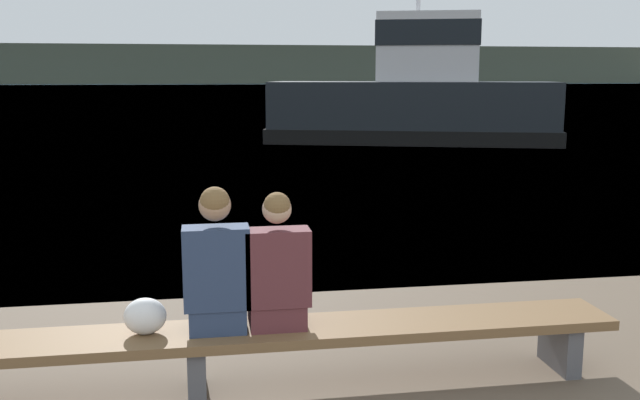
# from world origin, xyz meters

# --- Properties ---
(water_surface) EXTENTS (240.00, 240.00, 0.00)m
(water_surface) POSITION_xyz_m (0.00, 124.92, 0.00)
(water_surface) COLOR #426B8E
(water_surface) RESTS_ON ground
(far_shoreline) EXTENTS (600.00, 12.00, 9.30)m
(far_shoreline) POSITION_xyz_m (0.00, 180.49, 4.65)
(far_shoreline) COLOR #424738
(far_shoreline) RESTS_ON ground
(bench_main) EXTENTS (5.93, 0.54, 0.44)m
(bench_main) POSITION_xyz_m (-0.48, 2.77, 0.36)
(bench_main) COLOR brown
(bench_main) RESTS_ON ground
(person_left) EXTENTS (0.44, 0.37, 1.00)m
(person_left) POSITION_xyz_m (-0.33, 2.77, 0.88)
(person_left) COLOR navy
(person_left) RESTS_ON bench_main
(person_right) EXTENTS (0.44, 0.37, 0.95)m
(person_right) POSITION_xyz_m (0.08, 2.77, 0.85)
(person_right) COLOR #56282D
(person_right) RESTS_ON bench_main
(shopping_bag) EXTENTS (0.28, 0.20, 0.25)m
(shopping_bag) POSITION_xyz_m (-0.81, 2.79, 0.56)
(shopping_bag) COLOR white
(shopping_bag) RESTS_ON bench_main
(tugboat_red) EXTENTS (9.66, 5.71, 7.10)m
(tugboat_red) POSITION_xyz_m (6.40, 20.42, 1.29)
(tugboat_red) COLOR black
(tugboat_red) RESTS_ON water_surface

